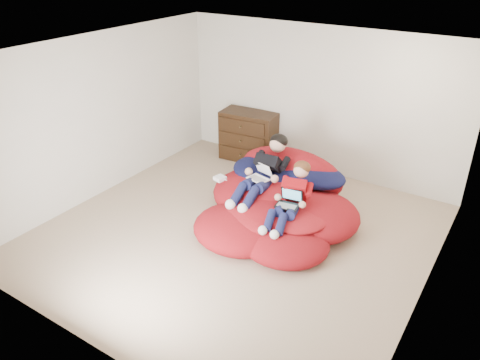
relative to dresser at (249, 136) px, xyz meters
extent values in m
cube|color=tan|center=(1.19, -2.23, -0.58)|extent=(5.10, 5.10, 0.25)
cube|color=beige|center=(1.19, 0.28, 0.79)|extent=(5.10, 0.02, 2.50)
cube|color=beige|center=(1.19, -4.74, 0.79)|extent=(5.10, 0.02, 2.50)
cube|color=beige|center=(-1.32, -2.23, 0.79)|extent=(0.02, 5.10, 2.50)
cube|color=beige|center=(3.70, -2.23, 0.79)|extent=(0.02, 5.10, 2.50)
cube|color=white|center=(1.19, -2.23, 2.05)|extent=(5.10, 5.10, 0.02)
cube|color=black|center=(0.00, 0.01, 0.00)|extent=(1.06, 0.60, 0.91)
cube|color=black|center=(0.00, -0.26, -0.27)|extent=(0.91, 0.10, 0.22)
cylinder|color=#4C3F26|center=(0.00, -0.28, -0.27)|extent=(0.04, 0.06, 0.03)
cube|color=black|center=(0.00, -0.26, 0.00)|extent=(0.91, 0.10, 0.22)
cylinder|color=#4C3F26|center=(0.00, -0.28, 0.00)|extent=(0.04, 0.06, 0.03)
cube|color=black|center=(0.00, -0.26, 0.27)|extent=(0.91, 0.10, 0.22)
cylinder|color=#4C3F26|center=(0.00, -0.28, 0.27)|extent=(0.04, 0.06, 0.03)
ellipsoid|color=maroon|center=(1.19, -1.36, -0.24)|extent=(1.71, 1.54, 0.61)
ellipsoid|color=maroon|center=(1.99, -1.51, -0.26)|extent=(1.39, 1.35, 0.50)
ellipsoid|color=maroon|center=(1.54, -1.91, -0.28)|extent=(1.61, 1.29, 0.52)
ellipsoid|color=maroon|center=(1.29, -2.27, -0.32)|extent=(1.34, 1.23, 0.45)
ellipsoid|color=maroon|center=(1.93, -2.21, -0.33)|extent=(1.22, 1.11, 0.40)
ellipsoid|color=maroon|center=(1.30, -0.82, -0.06)|extent=(1.75, 0.78, 0.78)
ellipsoid|color=#11143D|center=(1.03, -1.10, 0.02)|extent=(1.12, 0.92, 0.29)
ellipsoid|color=#11143D|center=(1.71, -0.95, 0.06)|extent=(1.06, 0.74, 0.25)
ellipsoid|color=#A5171E|center=(1.89, -1.83, -0.12)|extent=(0.99, 0.99, 0.18)
ellipsoid|color=#A5171E|center=(1.46, -2.02, -0.16)|extent=(1.09, 0.98, 0.20)
ellipsoid|color=beige|center=(1.05, -0.70, 0.16)|extent=(0.43, 0.27, 0.27)
cube|color=black|center=(1.17, -1.25, 0.20)|extent=(0.40, 0.54, 0.48)
sphere|color=tan|center=(1.17, -1.05, 0.48)|extent=(0.25, 0.25, 0.25)
ellipsoid|color=black|center=(1.17, -1.02, 0.52)|extent=(0.28, 0.26, 0.21)
cylinder|color=#151942|center=(1.07, -1.63, 0.06)|extent=(0.20, 0.42, 0.22)
cylinder|color=#151942|center=(1.07, -1.99, 0.02)|extent=(0.17, 0.40, 0.26)
sphere|color=white|center=(1.07, -2.19, -0.05)|extent=(0.15, 0.15, 0.15)
cylinder|color=#151942|center=(1.27, -1.63, 0.06)|extent=(0.20, 0.42, 0.22)
cylinder|color=#151942|center=(1.27, -1.99, 0.02)|extent=(0.17, 0.40, 0.26)
sphere|color=white|center=(1.27, -2.19, -0.05)|extent=(0.15, 0.15, 0.15)
cube|color=#A10E13|center=(1.82, -1.69, 0.15)|extent=(0.38, 0.42, 0.46)
sphere|color=tan|center=(1.82, -1.58, 0.43)|extent=(0.21, 0.21, 0.21)
ellipsoid|color=#502B15|center=(1.82, -1.55, 0.46)|extent=(0.23, 0.22, 0.18)
cylinder|color=#151942|center=(1.74, -1.97, -0.01)|extent=(0.22, 0.36, 0.19)
cylinder|color=#151942|center=(1.74, -2.27, -0.04)|extent=(0.19, 0.35, 0.22)
sphere|color=white|center=(1.74, -2.44, -0.10)|extent=(0.12, 0.12, 0.12)
cylinder|color=#151942|center=(1.91, -1.97, -0.01)|extent=(0.22, 0.36, 0.19)
cylinder|color=#151942|center=(1.91, -2.27, -0.04)|extent=(0.19, 0.35, 0.22)
sphere|color=white|center=(1.91, -2.44, -0.10)|extent=(0.12, 0.12, 0.12)
cube|color=white|center=(1.17, -1.61, 0.13)|extent=(0.34, 0.27, 0.01)
cube|color=gray|center=(1.17, -1.62, 0.14)|extent=(0.27, 0.17, 0.00)
cube|color=white|center=(1.17, -1.47, 0.24)|extent=(0.31, 0.17, 0.19)
cube|color=#3A6CC7|center=(1.17, -1.47, 0.24)|extent=(0.27, 0.13, 0.15)
cube|color=black|center=(1.82, -1.95, 0.06)|extent=(0.33, 0.25, 0.01)
cube|color=gray|center=(1.82, -1.96, 0.07)|extent=(0.27, 0.15, 0.00)
cube|color=black|center=(1.82, -1.82, 0.17)|extent=(0.31, 0.11, 0.21)
cube|color=#4D99B4|center=(1.82, -1.83, 0.17)|extent=(0.27, 0.08, 0.17)
cube|color=white|center=(0.50, -1.63, -0.04)|extent=(0.19, 0.19, 0.06)
camera|label=1|loc=(4.22, -6.81, 3.22)|focal=35.00mm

